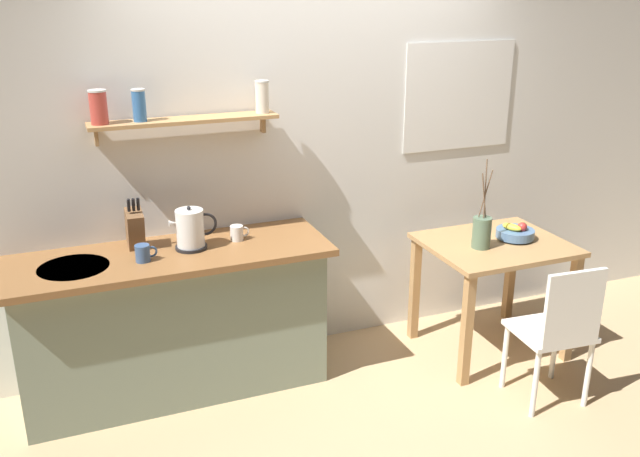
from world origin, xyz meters
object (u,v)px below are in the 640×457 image
at_px(dining_table, 494,261).
at_px(dining_chair_near, 559,328).
at_px(fruit_bowl, 516,232).
at_px(knife_block, 135,228).
at_px(coffee_mug_by_sink, 143,253).
at_px(coffee_mug_spare, 237,233).
at_px(electric_kettle, 191,230).
at_px(twig_vase, 482,232).

height_order(dining_table, dining_chair_near, dining_chair_near).
bearing_deg(fruit_bowl, knife_block, 170.54).
xyz_separation_m(dining_chair_near, fruit_bowl, (0.18, 0.69, 0.32)).
bearing_deg(fruit_bowl, dining_table, -179.11).
xyz_separation_m(dining_table, fruit_bowl, (0.15, 0.00, 0.18)).
height_order(dining_table, coffee_mug_by_sink, coffee_mug_by_sink).
xyz_separation_m(knife_block, coffee_mug_spare, (0.58, -0.09, -0.08)).
relative_size(dining_chair_near, knife_block, 2.85).
relative_size(electric_kettle, coffee_mug_spare, 2.36).
height_order(knife_block, coffee_mug_by_sink, knife_block).
bearing_deg(twig_vase, dining_table, 15.74).
xyz_separation_m(twig_vase, knife_block, (-2.06, 0.44, 0.15)).
bearing_deg(dining_table, twig_vase, -164.26).
xyz_separation_m(dining_chair_near, twig_vase, (-0.12, 0.65, 0.38)).
height_order(dining_chair_near, knife_block, knife_block).
bearing_deg(coffee_mug_spare, fruit_bowl, -9.65).
relative_size(fruit_bowl, twig_vase, 0.43).
relative_size(electric_kettle, coffee_mug_by_sink, 2.26).
relative_size(dining_chair_near, fruit_bowl, 3.62).
xyz_separation_m(dining_chair_near, knife_block, (-2.18, 1.08, 0.53)).
bearing_deg(knife_block, fruit_bowl, -9.46).
bearing_deg(dining_chair_near, coffee_mug_spare, 148.15).
bearing_deg(coffee_mug_by_sink, coffee_mug_spare, 12.77).
bearing_deg(twig_vase, coffee_mug_by_sink, 173.94).
bearing_deg(electric_kettle, dining_table, -8.06).
bearing_deg(coffee_mug_spare, knife_block, 171.13).
bearing_deg(twig_vase, fruit_bowl, 8.33).
height_order(dining_table, fruit_bowl, fruit_bowl).
xyz_separation_m(knife_block, coffee_mug_by_sink, (0.01, -0.22, -0.08)).
bearing_deg(knife_block, dining_table, -10.15).
distance_m(dining_table, knife_block, 2.28).
bearing_deg(twig_vase, knife_block, 168.05).
bearing_deg(fruit_bowl, coffee_mug_spare, 170.35).
distance_m(electric_kettle, coffee_mug_by_sink, 0.31).
distance_m(twig_vase, coffee_mug_by_sink, 2.07).
bearing_deg(coffee_mug_by_sink, fruit_bowl, -4.25).
height_order(knife_block, coffee_mug_spare, knife_block).
bearing_deg(electric_kettle, twig_vase, -10.01).
distance_m(dining_table, electric_kettle, 1.97).
height_order(twig_vase, coffee_mug_spare, twig_vase).
bearing_deg(dining_table, electric_kettle, 171.94).
distance_m(dining_table, fruit_bowl, 0.24).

